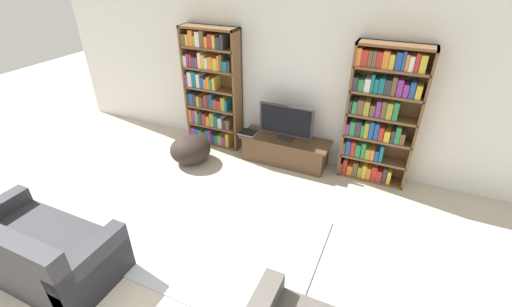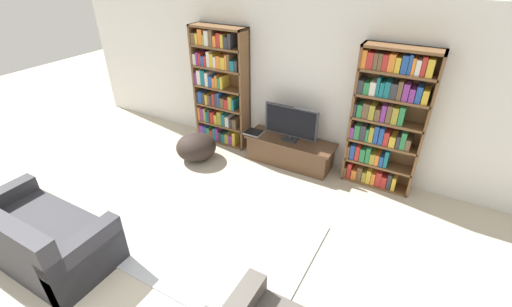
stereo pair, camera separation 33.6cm
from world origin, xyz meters
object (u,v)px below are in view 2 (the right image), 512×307
tv_stand (290,151)px  couch_left_sectional (39,238)px  beanbag_ottoman (196,147)px  bookshelf_left (220,89)px  laptop (254,132)px  bookshelf_right (385,120)px  television (291,123)px

tv_stand → couch_left_sectional: 3.62m
tv_stand → couch_left_sectional: bearing=-116.4°
beanbag_ottoman → couch_left_sectional: bearing=-93.7°
bookshelf_left → couch_left_sectional: bookshelf_left is taller
laptop → beanbag_ottoman: (-0.81, -0.54, -0.23)m
laptop → couch_left_sectional: couch_left_sectional is taller
bookshelf_right → bookshelf_left: bearing=180.0°
bookshelf_left → laptop: 0.99m
bookshelf_right → beanbag_ottoman: size_ratio=3.08×
bookshelf_right → television: size_ratio=2.33×
tv_stand → beanbag_ottoman: beanbag_ottoman is taller
tv_stand → laptop: laptop is taller
tv_stand → bookshelf_left: bearing=175.0°
television → beanbag_ottoman: (-1.44, -0.61, -0.53)m
bookshelf_left → laptop: size_ratio=7.22×
television → couch_left_sectional: 3.63m
bookshelf_left → bookshelf_right: same height
bookshelf_left → television: bookshelf_left is taller
bookshelf_left → beanbag_ottoman: size_ratio=3.08×
bookshelf_left → beanbag_ottoman: bookshelf_left is taller
television → beanbag_ottoman: bearing=-157.0°
bookshelf_right → couch_left_sectional: bearing=-131.3°
bookshelf_right → couch_left_sectional: (-2.95, -3.36, -0.75)m
tv_stand → laptop: size_ratio=5.11×
television → couch_left_sectional: television is taller
bookshelf_left → television: 1.46m
bookshelf_left → beanbag_ottoman: bearing=-90.9°
bookshelf_right → television: (-1.35, -0.14, -0.30)m
bookshelf_left → tv_stand: bearing=-5.0°
tv_stand → couch_left_sectional: size_ratio=0.86×
television → laptop: (-0.63, -0.07, -0.29)m
bookshelf_left → television: (1.43, -0.14, -0.26)m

